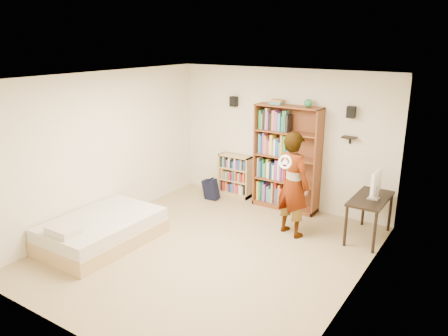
# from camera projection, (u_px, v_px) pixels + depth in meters

# --- Properties ---
(ground) EXTENTS (4.50, 5.00, 0.01)m
(ground) POSITION_uv_depth(u_px,v_px,m) (209.00, 251.00, 6.92)
(ground) COLOR tan
(ground) RESTS_ON ground
(room_shell) EXTENTS (4.52, 5.02, 2.71)m
(room_shell) POSITION_uv_depth(u_px,v_px,m) (208.00, 143.00, 6.41)
(room_shell) COLOR #EFE5CD
(room_shell) RESTS_ON ground
(crown_molding) EXTENTS (4.50, 5.00, 0.06)m
(crown_molding) POSITION_uv_depth(u_px,v_px,m) (207.00, 80.00, 6.15)
(crown_molding) COLOR silver
(crown_molding) RESTS_ON room_shell
(speaker_left) EXTENTS (0.14, 0.12, 0.20)m
(speaker_left) POSITION_uv_depth(u_px,v_px,m) (234.00, 101.00, 8.81)
(speaker_left) COLOR black
(speaker_left) RESTS_ON room_shell
(speaker_right) EXTENTS (0.14, 0.12, 0.20)m
(speaker_right) POSITION_uv_depth(u_px,v_px,m) (351.00, 112.00, 7.55)
(speaker_right) COLOR black
(speaker_right) RESTS_ON room_shell
(wall_shelf) EXTENTS (0.25, 0.16, 0.02)m
(wall_shelf) POSITION_uv_depth(u_px,v_px,m) (349.00, 137.00, 7.69)
(wall_shelf) COLOR black
(wall_shelf) RESTS_ON room_shell
(tall_bookshelf) EXTENTS (1.28, 0.37, 2.03)m
(tall_bookshelf) POSITION_uv_depth(u_px,v_px,m) (287.00, 158.00, 8.37)
(tall_bookshelf) COLOR brown
(tall_bookshelf) RESTS_ON ground
(low_bookshelf) EXTENTS (0.71, 0.27, 0.89)m
(low_bookshelf) POSITION_uv_depth(u_px,v_px,m) (235.00, 176.00, 9.20)
(low_bookshelf) COLOR tan
(low_bookshelf) RESTS_ON ground
(computer_desk) EXTENTS (0.53, 1.07, 0.73)m
(computer_desk) POSITION_uv_depth(u_px,v_px,m) (369.00, 218.00, 7.25)
(computer_desk) COLOR black
(computer_desk) RESTS_ON ground
(imac) EXTENTS (0.12, 0.49, 0.48)m
(imac) POSITION_uv_depth(u_px,v_px,m) (375.00, 185.00, 7.02)
(imac) COLOR white
(imac) RESTS_ON computer_desk
(daybed) EXTENTS (1.24, 1.90, 0.56)m
(daybed) POSITION_uv_depth(u_px,v_px,m) (102.00, 227.00, 7.09)
(daybed) COLOR beige
(daybed) RESTS_ON ground
(person) EXTENTS (0.75, 0.61, 1.79)m
(person) POSITION_uv_depth(u_px,v_px,m) (293.00, 184.00, 7.26)
(person) COLOR black
(person) RESTS_ON ground
(wii_wheel) EXTENTS (0.23, 0.09, 0.23)m
(wii_wheel) POSITION_uv_depth(u_px,v_px,m) (285.00, 162.00, 6.86)
(wii_wheel) COLOR white
(wii_wheel) RESTS_ON person
(navy_bag) EXTENTS (0.33, 0.21, 0.44)m
(navy_bag) POSITION_uv_depth(u_px,v_px,m) (211.00, 189.00, 9.07)
(navy_bag) COLOR black
(navy_bag) RESTS_ON ground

